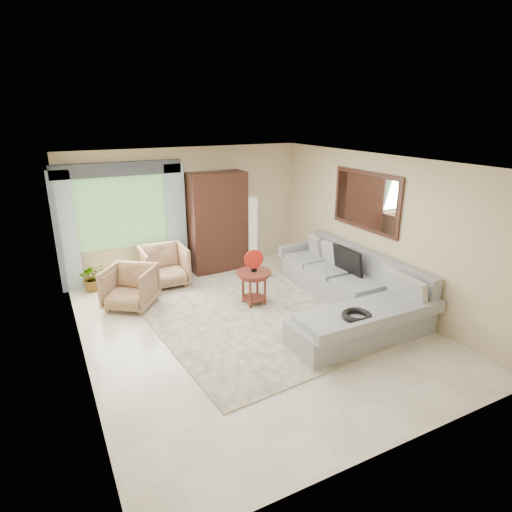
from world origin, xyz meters
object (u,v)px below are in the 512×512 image
coffee_table (254,287)px  armchair_right (164,266)px  sectional_sofa (349,294)px  armchair_left (130,287)px  potted_plant (92,277)px  tv_screen (348,261)px  floor_lamp (250,230)px  armoire (218,222)px

coffee_table → armchair_right: size_ratio=0.71×
sectional_sofa → armchair_left: (-3.34, 1.81, 0.09)m
sectional_sofa → potted_plant: sectional_sofa is taller
tv_screen → floor_lamp: bearing=105.4°
armchair_left → floor_lamp: bearing=58.6°
tv_screen → coffee_table: 1.76m
sectional_sofa → potted_plant: (-3.84, 2.89, -0.01)m
tv_screen → armchair_right: (-2.80, 2.12, -0.32)m
sectional_sofa → coffee_table: sectional_sofa is taller
armchair_right → potted_plant: 1.36m
armoire → sectional_sofa: bearing=-66.9°
armoire → floor_lamp: armoire is taller
floor_lamp → coffee_table: bearing=-114.8°
sectional_sofa → potted_plant: bearing=143.1°
armchair_right → armoire: 1.50m
tv_screen → armchair_left: size_ratio=0.91×
sectional_sofa → coffee_table: size_ratio=5.57×
coffee_table → floor_lamp: floor_lamp is taller
potted_plant → floor_lamp: bearing=1.2°
coffee_table → potted_plant: size_ratio=1.15×
coffee_table → armoire: bearing=85.8°
floor_lamp → tv_screen: bearing=-74.6°
sectional_sofa → armoire: bearing=113.1°
armchair_right → armoire: (1.30, 0.37, 0.65)m
sectional_sofa → armoire: armoire is taller
armchair_left → armchair_right: bearing=78.5°
coffee_table → armchair_left: (-1.97, 0.90, 0.04)m
tv_screen → coffee_table: bearing=163.0°
sectional_sofa → floor_lamp: (-0.43, 2.96, 0.47)m
tv_screen → armoire: size_ratio=0.35×
coffee_table → armoire: size_ratio=0.30×
tv_screen → armchair_right: 3.53m
armchair_left → potted_plant: size_ratio=1.51×
coffee_table → potted_plant: 3.16m
sectional_sofa → potted_plant: 4.81m
sectional_sofa → tv_screen: bearing=56.8°
potted_plant → armoire: size_ratio=0.26×
coffee_table → armchair_left: bearing=155.5°
armchair_left → floor_lamp: size_ratio=0.54×
armchair_right → tv_screen: bearing=-35.7°
sectional_sofa → floor_lamp: 3.03m
coffee_table → armoire: (0.14, 1.99, 0.72)m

